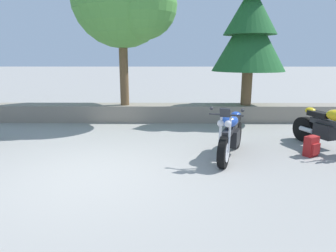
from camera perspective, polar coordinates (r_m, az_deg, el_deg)
name	(u,v)px	position (r m, az deg, el deg)	size (l,w,h in m)	color
ground_plane	(90,175)	(5.75, -14.47, -9.01)	(120.00, 120.00, 0.00)	gray
stone_wall	(127,113)	(10.22, -7.77, 2.52)	(36.00, 0.80, 0.55)	gray
motorcycle_blue_centre	(230,135)	(6.56, 11.70, -1.66)	(1.00, 1.98, 1.18)	black
motorcycle_yellow_far_right	(329,129)	(7.90, 28.11, -0.46)	(0.97, 1.99, 1.18)	black
rider_backpack	(311,145)	(7.24, 25.50, -3.30)	(0.35, 0.34, 0.47)	#A31E1E
pine_tree_mid_right	(250,28)	(10.21, 15.24, 17.38)	(2.31, 2.31, 4.24)	brown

